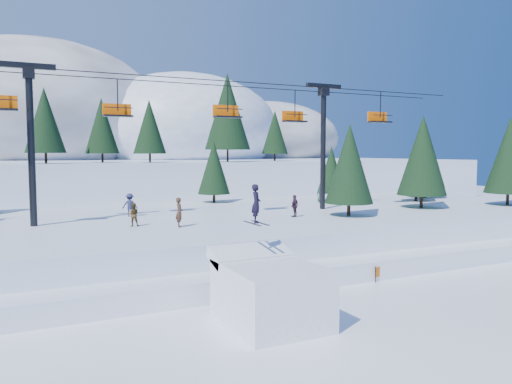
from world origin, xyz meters
name	(u,v)px	position (x,y,z in m)	size (l,w,h in m)	color
ground	(300,333)	(0.00, 0.00, 0.00)	(160.00, 160.00, 0.00)	white
mid_shelf	(171,235)	(0.00, 18.00, 1.25)	(70.00, 22.00, 2.50)	white
berm	(224,275)	(0.00, 8.00, 0.55)	(70.00, 6.00, 1.10)	white
mountain_ridge	(45,137)	(-5.08, 73.37, 9.64)	(119.00, 60.00, 26.46)	white
jump_kicker	(269,291)	(-0.55, 1.64, 1.37)	(3.71, 5.06, 5.81)	white
chairlift	(190,123)	(1.51, 18.05, 9.32)	(46.00, 3.21, 10.28)	black
conifer_stand	(160,157)	(-0.81, 17.63, 6.88)	(63.02, 17.58, 9.44)	black
distant_skiers	(151,209)	(-1.71, 16.98, 3.35)	(32.97, 10.21, 1.87)	#43291B
banner_near	(369,272)	(7.56, 5.11, 0.54)	(2.86, 0.12, 0.90)	black
banner_far	(388,269)	(9.08, 5.36, 0.54)	(2.66, 1.09, 0.90)	black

